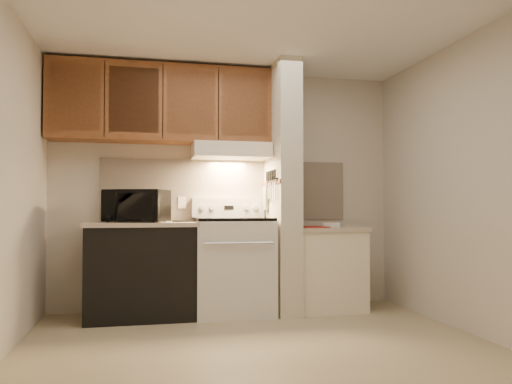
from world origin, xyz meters
name	(u,v)px	position (x,y,z in m)	size (l,w,h in m)	color
floor	(258,345)	(0.00, 0.00, 0.00)	(3.60, 3.60, 0.00)	tan
ceiling	(258,21)	(0.00, 0.00, 2.50)	(3.60, 3.60, 0.00)	white
wall_back	(227,189)	(0.00, 1.50, 1.25)	(3.60, 0.02, 2.50)	beige
wall_left	(4,178)	(-1.80, 0.00, 1.25)	(0.02, 3.00, 2.50)	beige
wall_right	(466,184)	(1.80, 0.00, 1.25)	(0.02, 3.00, 2.50)	beige
backsplash	(228,190)	(0.00, 1.49, 1.24)	(2.60, 0.02, 0.63)	#F8E1C8
range_body	(233,267)	(0.00, 1.16, 0.46)	(0.76, 0.65, 0.92)	silver
oven_window	(238,267)	(0.00, 0.84, 0.50)	(0.50, 0.01, 0.30)	black
oven_handle	(239,243)	(0.00, 0.80, 0.72)	(0.02, 0.02, 0.65)	silver
cooktop	(233,219)	(0.00, 1.16, 0.94)	(0.74, 0.64, 0.03)	black
range_backguard	(228,207)	(0.00, 1.44, 1.05)	(0.76, 0.08, 0.20)	silver
range_display	(229,207)	(0.00, 1.40, 1.05)	(0.10, 0.01, 0.04)	black
range_knob_left_outer	(202,207)	(-0.28, 1.40, 1.05)	(0.05, 0.05, 0.02)	silver
range_knob_left_inner	(212,207)	(-0.18, 1.40, 1.05)	(0.05, 0.05, 0.02)	silver
range_knob_right_inner	(246,207)	(0.18, 1.40, 1.05)	(0.05, 0.05, 0.02)	silver
range_knob_right_outer	(255,207)	(0.28, 1.40, 1.05)	(0.05, 0.05, 0.02)	silver
dishwasher_front	(142,272)	(-0.88, 1.17, 0.43)	(1.00, 0.63, 0.87)	black
left_countertop	(142,224)	(-0.88, 1.17, 0.89)	(1.04, 0.67, 0.04)	#C1AD99
spoon_rest	(184,221)	(-0.48, 1.12, 0.92)	(0.22, 0.07, 0.01)	black
teal_jar	(106,216)	(-1.23, 1.39, 0.96)	(0.10, 0.10, 0.11)	#255D53
outlet	(182,203)	(-0.48, 1.48, 1.10)	(0.08, 0.01, 0.12)	white
microwave	(137,206)	(-0.93, 1.15, 1.06)	(0.56, 0.38, 0.31)	black
partition_pillar	(282,188)	(0.51, 1.15, 1.25)	(0.22, 0.70, 2.50)	beige
pillar_trim	(271,183)	(0.39, 1.15, 1.30)	(0.01, 0.70, 0.04)	brown
knife_strip	(272,180)	(0.39, 1.10, 1.32)	(0.02, 0.42, 0.04)	black
knife_blade_a	(275,190)	(0.38, 0.94, 1.22)	(0.01, 0.04, 0.16)	silver
knife_handle_a	(275,174)	(0.38, 0.93, 1.37)	(0.02, 0.02, 0.10)	black
knife_blade_b	(273,191)	(0.38, 1.02, 1.21)	(0.01, 0.04, 0.18)	silver
knife_handle_b	(273,175)	(0.38, 1.02, 1.37)	(0.02, 0.02, 0.10)	black
knife_blade_c	(271,192)	(0.38, 1.11, 1.20)	(0.01, 0.04, 0.20)	silver
knife_handle_c	(271,175)	(0.38, 1.10, 1.37)	(0.02, 0.02, 0.10)	black
knife_blade_d	(269,191)	(0.38, 1.18, 1.22)	(0.01, 0.04, 0.16)	silver
knife_handle_d	(269,176)	(0.38, 1.19, 1.37)	(0.02, 0.02, 0.10)	black
knife_blade_e	(267,192)	(0.38, 1.26, 1.21)	(0.01, 0.04, 0.18)	silver
knife_handle_e	(267,177)	(0.38, 1.27, 1.37)	(0.02, 0.02, 0.10)	black
oven_mitt	(266,198)	(0.38, 1.32, 1.15)	(0.03, 0.10, 0.25)	gray
right_cab_base	(326,270)	(0.97, 1.15, 0.40)	(0.70, 0.60, 0.81)	white
right_countertop	(326,229)	(0.97, 1.15, 0.83)	(0.74, 0.64, 0.04)	#C1AD99
red_folder	(314,227)	(0.79, 1.00, 0.86)	(0.24, 0.32, 0.01)	maroon
white_box	(332,225)	(1.00, 1.05, 0.87)	(0.16, 0.11, 0.04)	white
range_hood	(231,151)	(0.00, 1.28, 1.62)	(0.78, 0.44, 0.15)	white
hood_lip	(234,153)	(0.00, 1.07, 1.58)	(0.78, 0.04, 0.06)	white
upper_cabinets	(162,104)	(-0.69, 1.32, 2.08)	(2.18, 0.33, 0.77)	brown
cab_door_a	(74,97)	(-1.51, 1.17, 2.08)	(0.46, 0.01, 0.63)	brown
cab_gap_a	(104,98)	(-1.23, 1.16, 2.08)	(0.01, 0.01, 0.73)	black
cab_door_b	(134,100)	(-0.96, 1.17, 2.08)	(0.46, 0.01, 0.63)	brown
cab_gap_b	(163,101)	(-0.69, 1.16, 2.08)	(0.01, 0.01, 0.73)	black
cab_door_c	(191,102)	(-0.42, 1.17, 2.08)	(0.46, 0.01, 0.63)	brown
cab_gap_c	(218,104)	(-0.14, 1.16, 2.08)	(0.01, 0.01, 0.73)	black
cab_door_d	(245,105)	(0.13, 1.17, 2.08)	(0.46, 0.01, 0.63)	brown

